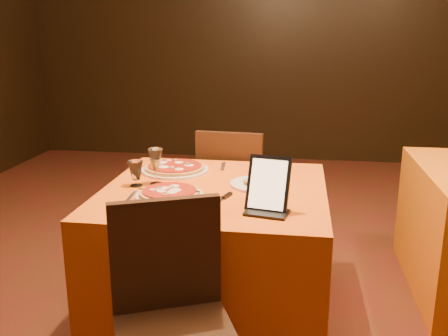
# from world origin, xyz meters

# --- Properties ---
(floor) EXTENTS (6.00, 7.00, 0.01)m
(floor) POSITION_xyz_m (0.00, 0.00, -0.01)
(floor) COLOR #5E2D19
(floor) RESTS_ON ground
(wall_back) EXTENTS (6.00, 0.01, 2.80)m
(wall_back) POSITION_xyz_m (0.00, 3.50, 1.40)
(wall_back) COLOR black
(wall_back) RESTS_ON floor
(main_table) EXTENTS (1.10, 1.10, 0.75)m
(main_table) POSITION_xyz_m (-0.17, -0.15, 0.38)
(main_table) COLOR #DF590E
(main_table) RESTS_ON floor
(chair_main_far) EXTENTS (0.45, 0.45, 0.91)m
(chair_main_far) POSITION_xyz_m (-0.17, 0.66, 0.46)
(chair_main_far) COLOR black
(chair_main_far) RESTS_ON floor
(pizza_near) EXTENTS (0.32, 0.32, 0.03)m
(pizza_near) POSITION_xyz_m (-0.36, -0.32, 0.77)
(pizza_near) COLOR white
(pizza_near) RESTS_ON main_table
(pizza_far) EXTENTS (0.37, 0.37, 0.03)m
(pizza_far) POSITION_xyz_m (-0.44, 0.13, 0.77)
(pizza_far) COLOR white
(pizza_far) RESTS_ON main_table
(cutlet_dish) EXTENTS (0.29, 0.29, 0.03)m
(cutlet_dish) POSITION_xyz_m (0.04, -0.08, 0.76)
(cutlet_dish) COLOR white
(cutlet_dish) RESTS_ON main_table
(wine_glass) EXTENTS (0.11, 0.11, 0.19)m
(wine_glass) POSITION_xyz_m (-0.48, -0.13, 0.84)
(wine_glass) COLOR #BBC16D
(wine_glass) RESTS_ON main_table
(water_glass) EXTENTS (0.07, 0.07, 0.13)m
(water_glass) POSITION_xyz_m (-0.57, -0.18, 0.81)
(water_glass) COLOR white
(water_glass) RESTS_ON main_table
(tablet) EXTENTS (0.20, 0.13, 0.23)m
(tablet) POSITION_xyz_m (0.11, -0.43, 0.87)
(tablet) COLOR black
(tablet) RESTS_ON main_table
(knife) EXTENTS (0.07, 0.19, 0.01)m
(knife) POSITION_xyz_m (-0.11, -0.36, 0.75)
(knife) COLOR silver
(knife) RESTS_ON main_table
(fork_near) EXTENTS (0.02, 0.15, 0.01)m
(fork_near) POSITION_xyz_m (-0.54, -0.34, 0.75)
(fork_near) COLOR silver
(fork_near) RESTS_ON main_table
(fork_far) EXTENTS (0.04, 0.18, 0.01)m
(fork_far) POSITION_xyz_m (-0.19, 0.25, 0.75)
(fork_far) COLOR #A5A5AB
(fork_far) RESTS_ON main_table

